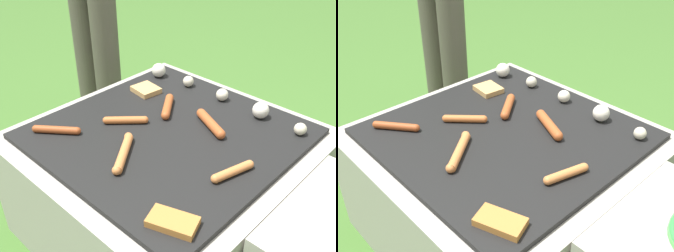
% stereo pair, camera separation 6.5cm
% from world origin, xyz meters
% --- Properties ---
extents(ground_plane, '(14.00, 14.00, 0.00)m').
position_xyz_m(ground_plane, '(0.00, 0.00, 0.00)').
color(ground_plane, '#3D6628').
extents(grill, '(0.86, 0.86, 0.44)m').
position_xyz_m(grill, '(0.00, 0.00, 0.22)').
color(grill, '#9E998E').
rests_on(grill, ground_plane).
extents(sausage_front_center, '(0.13, 0.16, 0.03)m').
position_xyz_m(sausage_front_center, '(-0.00, -0.19, 0.45)').
color(sausage_front_center, '#C6753D').
rests_on(sausage_front_center, grill).
extents(sausage_back_center, '(0.13, 0.11, 0.02)m').
position_xyz_m(sausage_back_center, '(-0.26, -0.26, 0.45)').
color(sausage_back_center, '#93421E').
rests_on(sausage_back_center, grill).
extents(sausage_front_left, '(0.12, 0.12, 0.02)m').
position_xyz_m(sausage_front_left, '(-0.14, -0.06, 0.45)').
color(sausage_front_left, '#B7602D').
rests_on(sausage_front_left, grill).
extents(sausage_mid_right, '(0.11, 0.13, 0.03)m').
position_xyz_m(sausage_mid_right, '(-0.10, 0.10, 0.45)').
color(sausage_mid_right, '#A34C23').
rests_on(sausage_mid_right, grill).
extents(sausage_back_left, '(0.06, 0.14, 0.03)m').
position_xyz_m(sausage_back_left, '(0.29, -0.04, 0.45)').
color(sausage_back_left, '#C6753D').
rests_on(sausage_back_left, grill).
extents(sausage_mid_left, '(0.16, 0.09, 0.03)m').
position_xyz_m(sausage_mid_left, '(0.09, 0.11, 0.45)').
color(sausage_mid_left, '#A34C23').
rests_on(sausage_mid_left, grill).
extents(bread_slice_center, '(0.14, 0.10, 0.02)m').
position_xyz_m(bread_slice_center, '(0.29, -0.29, 0.45)').
color(bread_slice_center, '#B27033').
rests_on(bread_slice_center, grill).
extents(bread_slice_left, '(0.11, 0.10, 0.02)m').
position_xyz_m(bread_slice_left, '(-0.25, 0.15, 0.45)').
color(bread_slice_left, tan).
rests_on(bread_slice_left, grill).
extents(mushroom_row, '(0.69, 0.07, 0.06)m').
position_xyz_m(mushroom_row, '(-0.03, 0.29, 0.46)').
color(mushroom_row, silver).
rests_on(mushroom_row, grill).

